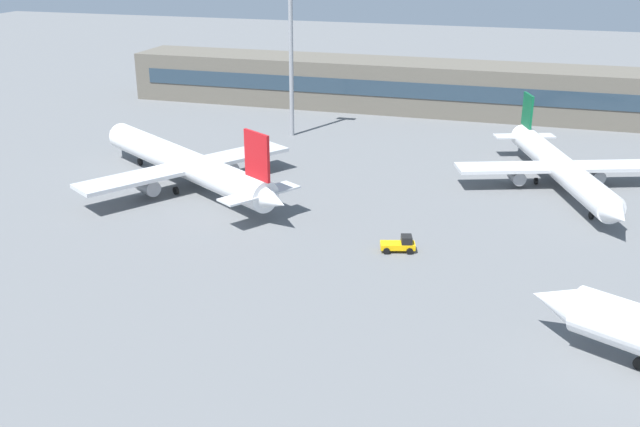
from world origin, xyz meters
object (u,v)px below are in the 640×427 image
Objects in this scene: airplane_mid at (183,162)px; floodlight_tower_west at (291,38)px; airplane_far at (560,168)px; baggage_tug_yellow at (400,244)px.

airplane_mid is 31.61m from floodlight_tower_west.
airplane_mid is 1.03× the size of airplane_far.
floodlight_tower_west is (-41.86, 15.62, 12.91)m from airplane_far.
floodlight_tower_west reaches higher than airplane_far.
baggage_tug_yellow is at bearing -22.34° from airplane_mid.
airplane_mid is 33.86m from baggage_tug_yellow.
airplane_mid is at bearing -100.60° from floodlight_tower_west.
airplane_far is 9.46× the size of baggage_tug_yellow.
floodlight_tower_west is at bearing 79.40° from airplane_mid.
floodlight_tower_west is (5.34, 28.52, 12.56)m from airplane_mid.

